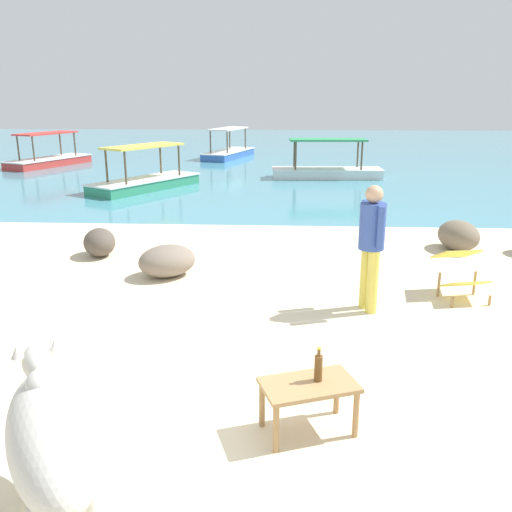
# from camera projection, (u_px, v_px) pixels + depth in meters

# --- Properties ---
(sand_beach) EXTENTS (18.00, 14.00, 0.04)m
(sand_beach) POSITION_uv_depth(u_px,v_px,m) (286.00, 409.00, 4.84)
(sand_beach) COLOR beige
(sand_beach) RESTS_ON ground
(water_surface) EXTENTS (60.00, 36.00, 0.03)m
(water_surface) POSITION_uv_depth(u_px,v_px,m) (286.00, 154.00, 25.90)
(water_surface) COLOR teal
(water_surface) RESTS_ON ground
(cow) EXTENTS (1.17, 1.72, 1.00)m
(cow) POSITION_uv_depth(u_px,v_px,m) (51.00, 433.00, 3.36)
(cow) COLOR beige
(cow) RESTS_ON sand_beach
(low_bench_table) EXTENTS (0.86, 0.67, 0.44)m
(low_bench_table) POSITION_uv_depth(u_px,v_px,m) (309.00, 391.00, 4.39)
(low_bench_table) COLOR #A37A4C
(low_bench_table) RESTS_ON sand_beach
(bottle) EXTENTS (0.07, 0.07, 0.30)m
(bottle) POSITION_uv_depth(u_px,v_px,m) (318.00, 367.00, 4.38)
(bottle) COLOR brown
(bottle) RESTS_ON low_bench_table
(deck_chair_near) EXTENTS (0.66, 0.85, 0.68)m
(deck_chair_near) POSITION_uv_depth(u_px,v_px,m) (460.00, 270.00, 7.38)
(deck_chair_near) COLOR #A37A4C
(deck_chair_near) RESTS_ON sand_beach
(person_standing) EXTENTS (0.32, 0.48, 1.62)m
(person_standing) POSITION_uv_depth(u_px,v_px,m) (371.00, 239.00, 6.76)
(person_standing) COLOR #DBC64C
(person_standing) RESTS_ON sand_beach
(shore_rock_large) EXTENTS (0.72, 0.83, 0.48)m
(shore_rock_large) POSITION_uv_depth(u_px,v_px,m) (100.00, 242.00, 9.32)
(shore_rock_large) COLOR brown
(shore_rock_large) RESTS_ON sand_beach
(shore_rock_medium) EXTENTS (0.80, 1.01, 0.53)m
(shore_rock_medium) POSITION_uv_depth(u_px,v_px,m) (458.00, 235.00, 9.68)
(shore_rock_medium) COLOR #756651
(shore_rock_medium) RESTS_ON sand_beach
(shore_rock_small) EXTENTS (1.13, 1.09, 0.48)m
(shore_rock_small) POSITION_uv_depth(u_px,v_px,m) (167.00, 261.00, 8.28)
(shore_rock_small) COLOR gray
(shore_rock_small) RESTS_ON sand_beach
(boat_green) EXTENTS (2.90, 3.74, 1.29)m
(boat_green) POSITION_uv_depth(u_px,v_px,m) (145.00, 180.00, 16.05)
(boat_green) COLOR #338E66
(boat_green) RESTS_ON water_surface
(boat_red) EXTENTS (2.44, 3.84, 1.29)m
(boat_red) POSITION_uv_depth(u_px,v_px,m) (49.00, 159.00, 21.34)
(boat_red) COLOR #C63833
(boat_red) RESTS_ON water_surface
(boat_blue) EXTENTS (2.15, 3.85, 1.29)m
(boat_blue) POSITION_uv_depth(u_px,v_px,m) (229.00, 151.00, 24.09)
(boat_blue) COLOR #3866B7
(boat_blue) RESTS_ON water_surface
(boat_white) EXTENTS (3.72, 1.31, 1.29)m
(boat_white) POSITION_uv_depth(u_px,v_px,m) (327.00, 170.00, 18.26)
(boat_white) COLOR white
(boat_white) RESTS_ON water_surface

